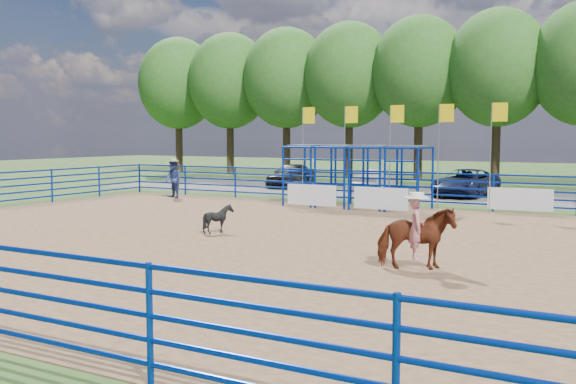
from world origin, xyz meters
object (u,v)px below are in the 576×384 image
at_px(horse_and_rider, 416,232).
at_px(car_a, 291,175).
at_px(car_b, 375,180).
at_px(calf, 218,219).
at_px(car_c, 466,183).
at_px(spectator_cowboy, 173,179).

bearing_deg(horse_and_rider, car_a, 125.24).
bearing_deg(car_b, calf, 89.96).
bearing_deg(calf, car_a, 5.72).
bearing_deg(car_c, car_a, -178.15).
distance_m(car_a, car_b, 5.52).
bearing_deg(car_a, car_c, -9.24).
distance_m(calf, spectator_cowboy, 11.58).
height_order(spectator_cowboy, car_b, spectator_cowboy).
distance_m(calf, car_a, 17.87).
bearing_deg(horse_and_rider, car_c, 99.94).
xyz_separation_m(car_b, car_c, (4.76, -0.07, 0.05)).
height_order(calf, car_b, car_b).
relative_size(horse_and_rider, calf, 2.73).
height_order(calf, spectator_cowboy, spectator_cowboy).
bearing_deg(car_c, calf, -96.72).
xyz_separation_m(spectator_cowboy, car_c, (11.96, 7.70, -0.27)).
relative_size(car_b, car_c, 0.78).
xyz_separation_m(horse_and_rider, calf, (-6.89, 2.31, -0.39)).
distance_m(spectator_cowboy, car_b, 10.61).
relative_size(car_a, car_b, 1.11).
bearing_deg(car_b, car_c, 175.37).
relative_size(spectator_cowboy, car_a, 0.45).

